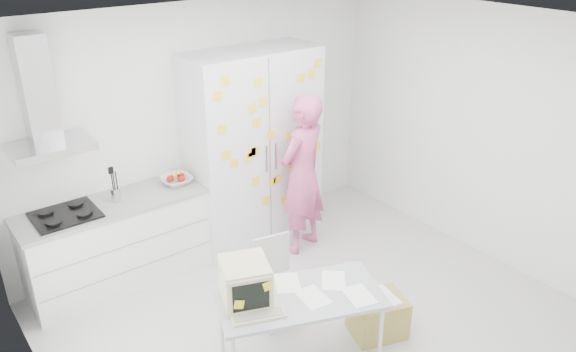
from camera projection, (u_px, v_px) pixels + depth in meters
floor at (316, 320)px, 5.30m from camera, size 4.50×4.00×0.02m
walls at (270, 164)px, 5.25m from camera, size 4.52×4.01×2.70m
ceiling at (324, 28)px, 4.16m from camera, size 4.50×4.00×0.02m
counter_run at (118, 242)px, 5.66m from camera, size 1.84×0.63×1.28m
range_hood at (41, 105)px, 4.89m from camera, size 0.70×0.48×1.01m
tall_cabinet at (253, 148)px, 6.29m from camera, size 1.50×0.68×2.20m
person at (302, 175)px, 6.09m from camera, size 0.76×0.60×1.81m
desk at (266, 290)px, 4.40m from camera, size 1.46×1.09×1.05m
chair at (276, 275)px, 5.13m from camera, size 0.45×0.45×0.83m
cardboard_box at (378, 315)px, 5.04m from camera, size 0.56×0.50×0.41m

